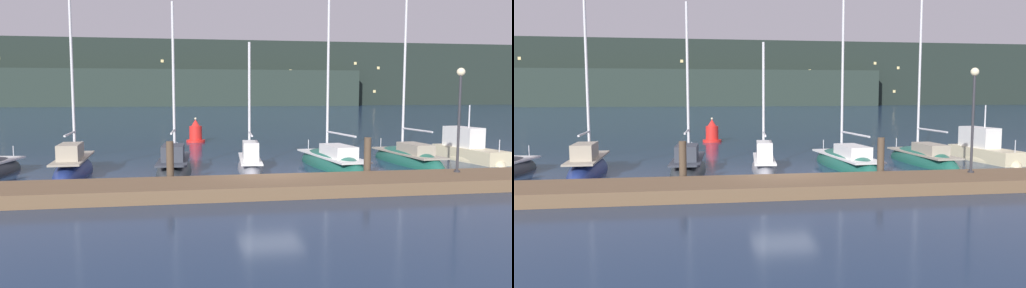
# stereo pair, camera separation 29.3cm
# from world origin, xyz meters

# --- Properties ---
(ground_plane) EXTENTS (400.00, 400.00, 0.00)m
(ground_plane) POSITION_xyz_m (0.00, 0.00, 0.00)
(ground_plane) COLOR #192D4C
(dock) EXTENTS (32.85, 2.80, 0.45)m
(dock) POSITION_xyz_m (0.00, -1.93, 0.23)
(dock) COLOR brown
(dock) RESTS_ON ground
(mooring_pile_1) EXTENTS (0.28, 0.28, 1.74)m
(mooring_pile_1) POSITION_xyz_m (-3.92, -0.28, 0.87)
(mooring_pile_1) COLOR #4C3D2D
(mooring_pile_1) RESTS_ON ground
(mooring_pile_2) EXTENTS (0.28, 0.28, 1.77)m
(mooring_pile_2) POSITION_xyz_m (3.92, -0.28, 0.89)
(mooring_pile_2) COLOR #4C3D2D
(mooring_pile_2) RESTS_ON ground
(sailboat_berth_2) EXTENTS (1.60, 5.91, 8.71)m
(sailboat_berth_2) POSITION_xyz_m (-8.14, 3.58, 0.15)
(sailboat_berth_2) COLOR navy
(sailboat_berth_2) RESTS_ON ground
(sailboat_berth_3) EXTENTS (1.91, 5.99, 8.25)m
(sailboat_berth_3) POSITION_xyz_m (-3.76, 3.45, 0.14)
(sailboat_berth_3) COLOR #2D3338
(sailboat_berth_3) RESTS_ON ground
(sailboat_berth_4) EXTENTS (1.67, 5.22, 6.50)m
(sailboat_berth_4) POSITION_xyz_m (-0.27, 3.55, 0.16)
(sailboat_berth_4) COLOR gray
(sailboat_berth_4) RESTS_ON ground
(sailboat_berth_5) EXTENTS (2.35, 6.87, 9.86)m
(sailboat_berth_5) POSITION_xyz_m (3.74, 3.70, 0.09)
(sailboat_berth_5) COLOR #195647
(sailboat_berth_5) RESTS_ON ground
(sailboat_berth_6) EXTENTS (1.93, 6.41, 10.03)m
(sailboat_berth_6) POSITION_xyz_m (7.96, 4.32, 0.10)
(sailboat_berth_6) COLOR #195647
(sailboat_berth_6) RESTS_ON ground
(motorboat_berth_7) EXTENTS (2.01, 5.16, 3.58)m
(motorboat_berth_7) POSITION_xyz_m (11.59, 4.73, 0.27)
(motorboat_berth_7) COLOR beige
(motorboat_berth_7) RESTS_ON ground
(channel_buoy) EXTENTS (1.37, 1.37, 1.79)m
(channel_buoy) POSITION_xyz_m (-2.13, 17.34, 0.65)
(channel_buoy) COLOR red
(channel_buoy) RESTS_ON ground
(dock_lamppost) EXTENTS (0.32, 0.32, 4.07)m
(dock_lamppost) POSITION_xyz_m (7.21, -1.37, 3.17)
(dock_lamppost) COLOR #2D2D33
(dock_lamppost) RESTS_ON dock
(hillside_backdrop) EXTENTS (240.00, 23.00, 18.98)m
(hillside_backdrop) POSITION_xyz_m (-3.71, 132.20, 8.75)
(hillside_backdrop) COLOR #1E2823
(hillside_backdrop) RESTS_ON ground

